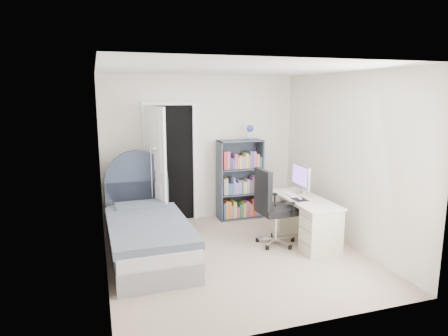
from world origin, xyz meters
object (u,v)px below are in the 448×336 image
object	(u,v)px
bed	(147,233)
bookcase	(240,183)
nightstand	(118,209)
floor_lamp	(154,197)
desk	(304,217)
office_chair	(271,204)

from	to	relation	value
bed	bookcase	world-z (taller)	bookcase
nightstand	floor_lamp	world-z (taller)	floor_lamp
bed	nightstand	world-z (taller)	bed
nightstand	bookcase	size ratio (longest dim) A/B	0.34
nightstand	desk	xyz separation A→B (m)	(2.63, -1.28, -0.00)
nightstand	floor_lamp	size ratio (longest dim) A/B	0.40
nightstand	office_chair	size ratio (longest dim) A/B	0.49
bed	floor_lamp	size ratio (longest dim) A/B	1.56
nightstand	office_chair	world-z (taller)	office_chair
bed	bookcase	xyz separation A→B (m)	(1.79, 1.15, 0.33)
nightstand	desk	distance (m)	2.93
desk	nightstand	bearing A→B (deg)	154.04
floor_lamp	bed	bearing A→B (deg)	-104.19
desk	office_chair	bearing A→B (deg)	-179.43
bed	office_chair	bearing A→B (deg)	-6.62
desk	bed	bearing A→B (deg)	175.06
office_chair	desk	bearing A→B (deg)	0.57
bookcase	office_chair	distance (m)	1.36
bookcase	desk	distance (m)	1.47
floor_lamp	desk	size ratio (longest dim) A/B	1.02
bed	nightstand	bearing A→B (deg)	106.48
office_chair	bookcase	bearing A→B (deg)	89.10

